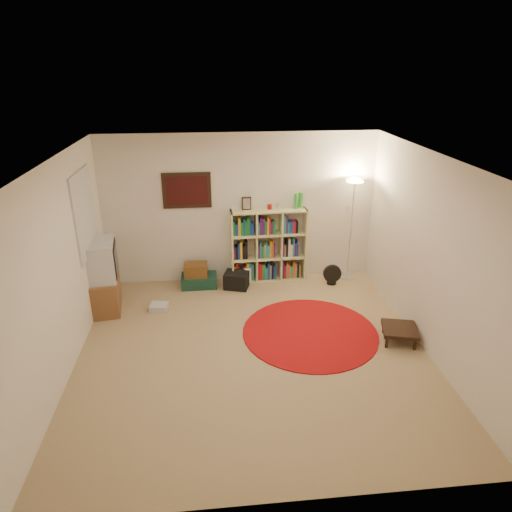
{
  "coord_description": "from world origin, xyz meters",
  "views": [
    {
      "loc": [
        -0.48,
        -5.0,
        3.48
      ],
      "look_at": [
        0.1,
        0.6,
        1.1
      ],
      "focal_mm": 32.0,
      "sensor_mm": 36.0,
      "label": 1
    }
  ],
  "objects_px": {
    "side_table": "(400,330)",
    "floor_fan": "(332,275)",
    "bookshelf": "(267,246)",
    "suitcase": "(199,281)",
    "floor_lamp": "(354,196)",
    "tv_stand": "(100,278)"
  },
  "relations": [
    {
      "from": "bookshelf",
      "to": "side_table",
      "type": "height_order",
      "value": "bookshelf"
    },
    {
      "from": "suitcase",
      "to": "tv_stand",
      "type": "bearing_deg",
      "value": -156.67
    },
    {
      "from": "tv_stand",
      "to": "side_table",
      "type": "distance_m",
      "value": 4.38
    },
    {
      "from": "floor_lamp",
      "to": "floor_fan",
      "type": "bearing_deg",
      "value": -145.16
    },
    {
      "from": "tv_stand",
      "to": "side_table",
      "type": "height_order",
      "value": "tv_stand"
    },
    {
      "from": "floor_fan",
      "to": "bookshelf",
      "type": "bearing_deg",
      "value": 167.91
    },
    {
      "from": "bookshelf",
      "to": "floor_lamp",
      "type": "relative_size",
      "value": 0.85
    },
    {
      "from": "tv_stand",
      "to": "suitcase",
      "type": "xyz_separation_m",
      "value": [
        1.45,
        0.64,
        -0.43
      ]
    },
    {
      "from": "floor_fan",
      "to": "side_table",
      "type": "xyz_separation_m",
      "value": [
        0.46,
        -1.79,
        -0.0
      ]
    },
    {
      "from": "bookshelf",
      "to": "suitcase",
      "type": "height_order",
      "value": "bookshelf"
    },
    {
      "from": "bookshelf",
      "to": "floor_lamp",
      "type": "bearing_deg",
      "value": -5.97
    },
    {
      "from": "side_table",
      "to": "floor_fan",
      "type": "bearing_deg",
      "value": 104.47
    },
    {
      "from": "floor_fan",
      "to": "side_table",
      "type": "bearing_deg",
      "value": -70.81
    },
    {
      "from": "floor_fan",
      "to": "suitcase",
      "type": "height_order",
      "value": "floor_fan"
    },
    {
      "from": "floor_lamp",
      "to": "suitcase",
      "type": "height_order",
      "value": "floor_lamp"
    },
    {
      "from": "floor_lamp",
      "to": "floor_fan",
      "type": "distance_m",
      "value": 1.37
    },
    {
      "from": "floor_fan",
      "to": "suitcase",
      "type": "distance_m",
      "value": 2.26
    },
    {
      "from": "bookshelf",
      "to": "floor_lamp",
      "type": "distance_m",
      "value": 1.66
    },
    {
      "from": "side_table",
      "to": "floor_lamp",
      "type": "bearing_deg",
      "value": 93.58
    },
    {
      "from": "tv_stand",
      "to": "floor_lamp",
      "type": "bearing_deg",
      "value": 2.24
    },
    {
      "from": "floor_fan",
      "to": "tv_stand",
      "type": "height_order",
      "value": "tv_stand"
    },
    {
      "from": "floor_fan",
      "to": "suitcase",
      "type": "bearing_deg",
      "value": -179.41
    }
  ]
}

